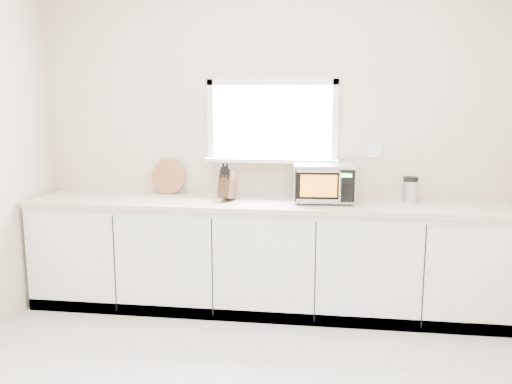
# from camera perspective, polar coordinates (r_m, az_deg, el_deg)

# --- Properties ---
(back_wall) EXTENTS (4.00, 0.17, 2.70)m
(back_wall) POSITION_cam_1_polar(r_m,az_deg,el_deg) (4.61, 1.72, 5.12)
(back_wall) COLOR beige
(back_wall) RESTS_ON ground
(cabinets) EXTENTS (3.92, 0.60, 0.88)m
(cabinets) POSITION_cam_1_polar(r_m,az_deg,el_deg) (4.50, 1.23, -7.01)
(cabinets) COLOR white
(cabinets) RESTS_ON ground
(countertop) EXTENTS (3.92, 0.64, 0.04)m
(countertop) POSITION_cam_1_polar(r_m,az_deg,el_deg) (4.37, 1.24, -1.27)
(countertop) COLOR beige
(countertop) RESTS_ON cabinets
(microwave) EXTENTS (0.50, 0.41, 0.31)m
(microwave) POSITION_cam_1_polar(r_m,az_deg,el_deg) (4.38, 7.16, 1.06)
(microwave) COLOR black
(microwave) RESTS_ON countertop
(knife_block) EXTENTS (0.14, 0.23, 0.31)m
(knife_block) POSITION_cam_1_polar(r_m,az_deg,el_deg) (4.40, -3.01, 0.81)
(knife_block) COLOR #402817
(knife_block) RESTS_ON countertop
(cutting_board) EXTENTS (0.30, 0.07, 0.30)m
(cutting_board) POSITION_cam_1_polar(r_m,az_deg,el_deg) (4.77, -9.18, 1.61)
(cutting_board) COLOR olive
(cutting_board) RESTS_ON countertop
(coffee_grinder) EXTENTS (0.12, 0.12, 0.21)m
(coffee_grinder) POSITION_cam_1_polar(r_m,az_deg,el_deg) (4.51, 15.92, 0.27)
(coffee_grinder) COLOR #B0B3B8
(coffee_grinder) RESTS_ON countertop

